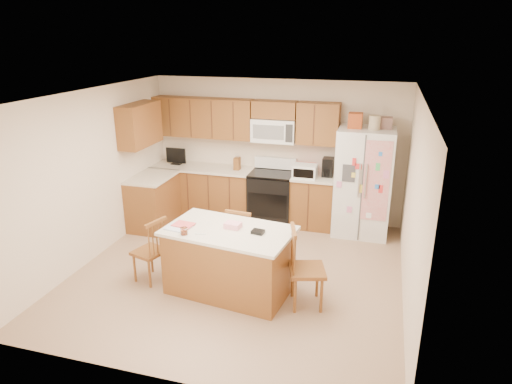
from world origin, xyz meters
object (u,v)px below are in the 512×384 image
(island, at_px, (229,260))
(windsor_chair_left, at_px, (151,251))
(refrigerator, at_px, (363,181))
(windsor_chair_right, at_px, (305,269))
(windsor_chair_back, at_px, (242,240))
(stove, at_px, (272,196))

(island, height_order, windsor_chair_left, island)
(refrigerator, height_order, windsor_chair_right, refrigerator)
(refrigerator, height_order, windsor_chair_back, refrigerator)
(windsor_chair_back, xyz_separation_m, windsor_chair_right, (1.03, -0.71, 0.05))
(stove, distance_m, refrigerator, 1.63)
(stove, relative_size, windsor_chair_left, 1.23)
(refrigerator, distance_m, windsor_chair_right, 2.53)
(refrigerator, relative_size, windsor_chair_back, 2.20)
(stove, bearing_deg, windsor_chair_back, -89.69)
(windsor_chair_right, bearing_deg, windsor_chair_back, 145.56)
(windsor_chair_left, relative_size, windsor_chair_right, 0.88)
(windsor_chair_back, relative_size, windsor_chair_right, 0.89)
(stove, bearing_deg, island, -89.12)
(stove, xyz_separation_m, island, (0.04, -2.44, -0.03))
(stove, distance_m, windsor_chair_left, 2.70)
(windsor_chair_left, bearing_deg, windsor_chair_back, 32.47)
(island, bearing_deg, windsor_chair_left, -177.91)
(refrigerator, xyz_separation_m, windsor_chair_right, (-0.53, -2.43, -0.43))
(island, relative_size, windsor_chair_left, 1.87)
(island, bearing_deg, windsor_chair_right, -3.28)
(windsor_chair_right, bearing_deg, stove, 112.66)
(windsor_chair_back, bearing_deg, stove, 90.31)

